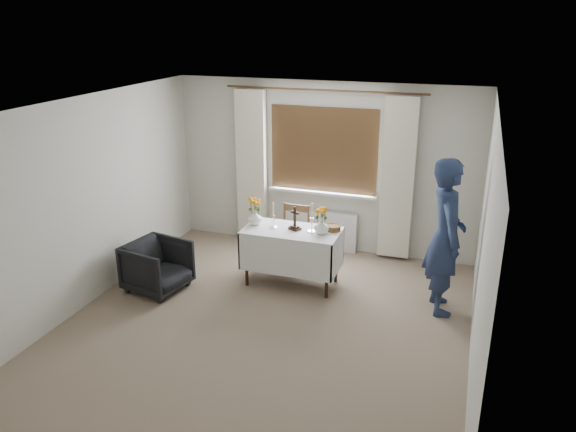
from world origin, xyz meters
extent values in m
plane|color=gray|center=(0.00, 0.00, 0.00)|extent=(5.00, 5.00, 0.00)
cube|color=white|center=(-0.04, 1.15, 0.38)|extent=(1.24, 0.64, 0.76)
imported|color=black|center=(-1.62, 0.44, 0.32)|extent=(0.83, 0.81, 0.65)
imported|color=navy|center=(1.86, 1.09, 0.94)|extent=(0.62, 0.78, 1.87)
cube|color=silver|center=(0.00, 2.42, 0.30)|extent=(1.10, 0.10, 0.60)
imported|color=white|center=(-0.56, 1.19, 0.86)|extent=(0.24, 0.24, 0.19)
imported|color=white|center=(0.35, 1.15, 0.86)|extent=(0.25, 0.25, 0.19)
cylinder|color=brown|center=(0.47, 1.30, 0.80)|extent=(0.24, 0.24, 0.07)
camera|label=1|loc=(2.06, -5.21, 3.37)|focal=35.00mm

